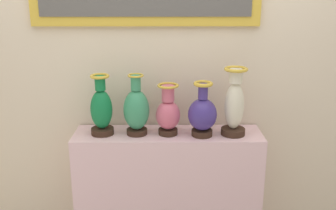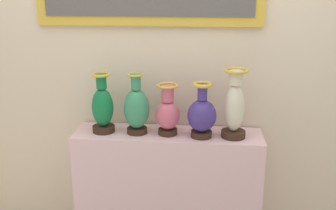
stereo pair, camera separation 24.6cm
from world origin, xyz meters
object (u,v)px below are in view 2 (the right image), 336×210
Objects in this scene: vase_rose at (167,113)px; vase_indigo at (202,115)px; vase_jade at (137,109)px; vase_ivory at (235,107)px; vase_emerald at (103,107)px.

vase_indigo is (0.22, -0.02, 0.00)m from vase_rose.
vase_indigo is (0.41, -0.03, -0.02)m from vase_jade.
vase_indigo is 0.21m from vase_ivory.
vase_emerald reaches higher than vase_indigo.
vase_jade is 0.41m from vase_indigo.
vase_jade reaches higher than vase_indigo.
vase_ivory is (0.83, -0.01, 0.03)m from vase_emerald.
vase_indigo is at bearing -3.75° from vase_jade.
vase_jade is at bearing 178.94° from vase_ivory.
vase_ivory reaches higher than vase_rose.
vase_rose is at bearing -0.61° from vase_jade.
vase_indigo is at bearing -2.64° from vase_emerald.
vase_emerald is 0.22m from vase_jade.
vase_emerald is at bearing 179.42° from vase_rose.
vase_rose is 0.22m from vase_indigo.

